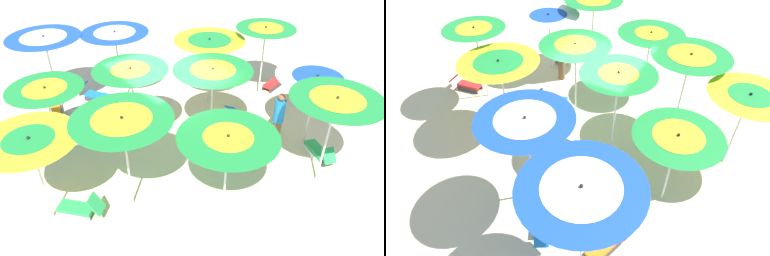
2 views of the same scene
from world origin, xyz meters
The scene contains 21 objects.
ground centered at (0.00, 0.00, -0.02)m, with size 36.84×36.84×0.04m, color beige.
beach_umbrella_0 centered at (3.58, 1.93, 2.27)m, with size 2.12×2.12×2.51m.
beach_umbrella_1 centered at (2.34, 3.08, 1.93)m, with size 2.22×2.22×2.18m.
beach_umbrella_2 centered at (-0.32, 4.00, 2.29)m, with size 1.92×1.92×2.53m.
beach_umbrella_3 centered at (2.75, -0.58, 1.91)m, with size 2.16×2.16×2.17m.
beach_umbrella_4 centered at (0.55, 0.96, 2.10)m, with size 2.13×2.13×2.36m.
beach_umbrella_5 centered at (-1.18, 2.38, 2.01)m, with size 2.26×2.26×2.28m.
beach_umbrella_6 centered at (1.27, -2.17, 2.29)m, with size 2.16×2.16×2.52m.
beach_umbrella_7 centered at (-0.53, -0.87, 2.27)m, with size 1.94×1.94×2.53m.
beach_umbrella_8 centered at (-3.04, 0.10, 2.26)m, with size 2.11×2.11×2.52m.
beach_umbrella_9 centered at (0.44, -3.82, 2.04)m, with size 2.00×2.00×2.31m.
beach_umbrella_10 centered at (-1.61, -2.73, 1.91)m, with size 1.94×1.94×2.17m.
beach_umbrella_11 centered at (-4.02, -1.76, 2.30)m, with size 2.23×2.23×2.53m.
lounger_0 centered at (-3.49, -2.10, 0.20)m, with size 1.24×0.69×0.56m.
lounger_1 centered at (3.05, 2.74, 0.20)m, with size 1.16×0.78×0.59m.
lounger_2 centered at (0.81, -3.29, 0.21)m, with size 1.09×0.98×0.64m.
lounger_3 centered at (-0.38, 4.89, 0.20)m, with size 0.53×1.20×0.54m.
lounger_4 centered at (-3.67, -0.59, 0.20)m, with size 1.29×0.96×0.60m.
lounger_5 centered at (0.32, 1.76, 0.20)m, with size 0.79×1.25×0.56m.
beachgoer_0 centered at (1.87, 2.31, 0.87)m, with size 0.30×0.30×1.66m.
beach_ball centered at (4.04, -3.04, 0.14)m, with size 0.28×0.28×0.28m, color #337FE5.
Camera 2 is at (-6.98, -3.36, 6.68)m, focal length 30.60 mm.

